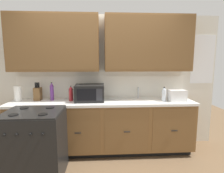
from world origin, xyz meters
name	(u,v)px	position (x,y,z in m)	size (l,w,h in m)	color
ground_plane	(103,161)	(0.00, 0.00, 0.00)	(8.00, 8.00, 0.00)	brown
wall_unit	(102,58)	(0.00, 0.50, 1.65)	(4.28, 0.40, 2.41)	silver
counter_run	(103,126)	(0.00, 0.30, 0.48)	(3.11, 0.64, 0.93)	black
stove_range	(35,144)	(-0.93, -0.33, 0.47)	(0.76, 0.68, 0.95)	black
microwave	(90,93)	(-0.21, 0.30, 1.07)	(0.48, 0.37, 0.28)	black
toaster	(177,95)	(1.27, 0.21, 1.02)	(0.28, 0.18, 0.19)	white
knife_block	(38,94)	(-1.11, 0.42, 1.04)	(0.11, 0.14, 0.31)	brown
sink_faucet	(138,92)	(0.66, 0.51, 1.03)	(0.02, 0.02, 0.20)	#B2B5BA
paper_towel_roll	(18,93)	(-1.43, 0.37, 1.06)	(0.12, 0.12, 0.26)	white
bottle_violet	(52,91)	(-0.87, 0.40, 1.08)	(0.06, 0.06, 0.31)	#663384
bottle_red	(71,93)	(-0.53, 0.34, 1.05)	(0.07, 0.07, 0.26)	maroon
bottle_clear	(164,94)	(1.05, 0.22, 1.04)	(0.07, 0.07, 0.24)	silver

